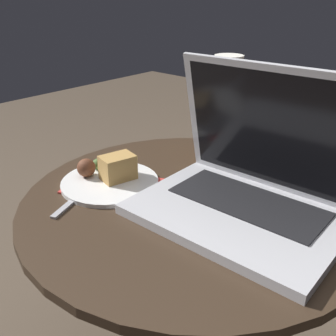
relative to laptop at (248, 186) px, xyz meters
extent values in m
cylinder|color=#515156|center=(-0.10, -0.03, -0.34)|extent=(0.09, 0.09, 0.54)
cylinder|color=#38281C|center=(-0.10, -0.03, -0.06)|extent=(0.68, 0.68, 0.02)
cube|color=#B7332D|center=(-0.26, -0.10, -0.05)|extent=(0.22, 0.19, 0.00)
cube|color=silver|center=(0.00, -0.03, -0.05)|extent=(0.37, 0.26, 0.02)
cube|color=black|center=(0.00, 0.00, -0.03)|extent=(0.29, 0.13, 0.00)
cube|color=silver|center=(0.00, 0.07, 0.09)|extent=(0.36, 0.07, 0.25)
cube|color=black|center=(0.00, 0.06, 0.09)|extent=(0.34, 0.06, 0.22)
cylinder|color=gold|center=(-0.17, 0.17, 0.05)|extent=(0.06, 0.06, 0.22)
cylinder|color=white|center=(-0.17, 0.17, 0.18)|extent=(0.06, 0.06, 0.03)
cylinder|color=white|center=(-0.27, -0.10, -0.05)|extent=(0.21, 0.21, 0.01)
cube|color=tan|center=(-0.27, -0.08, -0.02)|extent=(0.06, 0.08, 0.05)
sphere|color=brown|center=(-0.33, -0.12, -0.03)|extent=(0.04, 0.04, 0.04)
sphere|color=#4C6B33|center=(-0.34, -0.08, -0.03)|extent=(0.03, 0.03, 0.03)
cube|color=#B2B2B7|center=(-0.27, -0.20, -0.05)|extent=(0.06, 0.12, 0.00)
cube|color=#B2B2B7|center=(-0.30, -0.12, -0.05)|extent=(0.04, 0.06, 0.00)
camera|label=1|loc=(0.31, -0.57, 0.33)|focal=42.00mm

